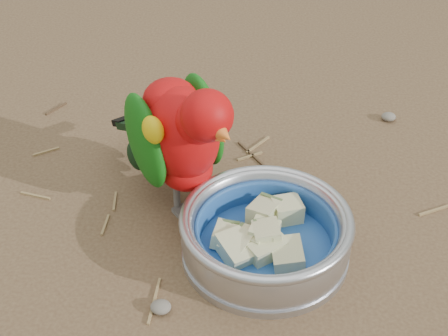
# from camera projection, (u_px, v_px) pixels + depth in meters

# --- Properties ---
(ground) EXTENTS (60.00, 60.00, 0.00)m
(ground) POSITION_uv_depth(u_px,v_px,m) (286.00, 278.00, 0.79)
(ground) COLOR brown
(food_bowl) EXTENTS (0.20, 0.20, 0.02)m
(food_bowl) POSITION_uv_depth(u_px,v_px,m) (265.00, 250.00, 0.82)
(food_bowl) COLOR #B2B2BA
(food_bowl) RESTS_ON ground
(bowl_wall) EXTENTS (0.20, 0.20, 0.04)m
(bowl_wall) POSITION_uv_depth(u_px,v_px,m) (266.00, 232.00, 0.80)
(bowl_wall) COLOR #B2B2BA
(bowl_wall) RESTS_ON food_bowl
(fruit_wedges) EXTENTS (0.12, 0.12, 0.03)m
(fruit_wedges) POSITION_uv_depth(u_px,v_px,m) (266.00, 236.00, 0.80)
(fruit_wedges) COLOR beige
(fruit_wedges) RESTS_ON food_bowl
(lory_parrot) EXTENTS (0.23, 0.25, 0.19)m
(lory_parrot) POSITION_uv_depth(u_px,v_px,m) (182.00, 144.00, 0.84)
(lory_parrot) COLOR #B9090A
(lory_parrot) RESTS_ON ground
(ground_debris) EXTENTS (0.90, 0.80, 0.01)m
(ground_debris) POSITION_uv_depth(u_px,v_px,m) (279.00, 261.00, 0.81)
(ground_debris) COLOR olive
(ground_debris) RESTS_ON ground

